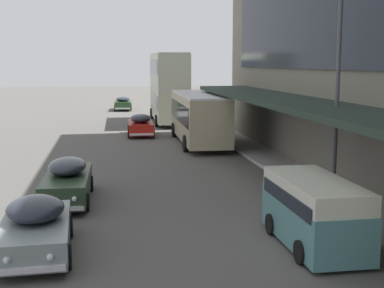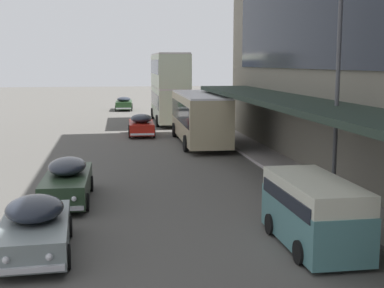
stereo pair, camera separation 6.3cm
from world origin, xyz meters
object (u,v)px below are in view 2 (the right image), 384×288
(transit_bus_kerbside_rear, at_px, (199,115))
(vw_van, at_px, (312,208))
(transit_bus_kerbside_front, at_px, (169,86))
(street_lamp, at_px, (334,82))
(sedan_trailing_mid, at_px, (141,125))
(sedan_trailing_near, at_px, (67,180))
(sedan_oncoming_rear, at_px, (35,227))
(sedan_second_near, at_px, (124,103))

(transit_bus_kerbside_rear, bearing_deg, vw_van, -90.27)
(transit_bus_kerbside_front, bearing_deg, street_lamp, -84.11)
(transit_bus_kerbside_front, distance_m, sedan_trailing_mid, 9.11)
(street_lamp, bearing_deg, sedan_trailing_near, 170.44)
(sedan_oncoming_rear, bearing_deg, sedan_trailing_mid, 79.51)
(sedan_oncoming_rear, relative_size, vw_van, 0.98)
(sedan_trailing_near, distance_m, sedan_second_near, 39.69)
(transit_bus_kerbside_rear, bearing_deg, sedan_second_near, 98.91)
(sedan_trailing_near, bearing_deg, transit_bus_kerbside_front, 75.28)
(sedan_oncoming_rear, bearing_deg, sedan_trailing_near, 85.28)
(sedan_trailing_mid, bearing_deg, transit_bus_kerbside_front, 70.09)
(sedan_second_near, xyz_separation_m, street_lamp, (6.47, -41.20, 3.78))
(sedan_oncoming_rear, bearing_deg, sedan_second_near, 85.22)
(sedan_trailing_mid, xyz_separation_m, sedan_second_near, (-0.60, 21.52, -0.03))
(street_lamp, bearing_deg, sedan_second_near, 98.92)
(street_lamp, bearing_deg, transit_bus_kerbside_front, 95.89)
(sedan_trailing_near, height_order, sedan_oncoming_rear, sedan_trailing_near)
(sedan_trailing_mid, xyz_separation_m, vw_van, (3.38, -24.23, 0.32))
(sedan_second_near, bearing_deg, vw_van, -85.03)
(sedan_trailing_near, xyz_separation_m, street_lamp, (9.78, -1.65, 3.73))
(transit_bus_kerbside_front, distance_m, sedan_second_near, 13.98)
(sedan_second_near, relative_size, street_lamp, 0.63)
(transit_bus_kerbside_front, height_order, sedan_oncoming_rear, transit_bus_kerbside_front)
(sedan_trailing_near, distance_m, vw_van, 9.58)
(transit_bus_kerbside_front, bearing_deg, sedan_second_near, 105.11)
(sedan_trailing_mid, bearing_deg, transit_bus_kerbside_rear, -51.92)
(sedan_trailing_near, relative_size, sedan_second_near, 1.05)
(transit_bus_kerbside_front, bearing_deg, transit_bus_kerbside_rear, -87.81)
(transit_bus_kerbside_rear, xyz_separation_m, sedan_trailing_mid, (-3.47, 4.43, -1.09))
(sedan_trailing_mid, relative_size, sedan_oncoming_rear, 0.97)
(transit_bus_kerbside_front, xyz_separation_m, sedan_oncoming_rear, (-7.37, -31.91, -2.49))
(sedan_trailing_mid, bearing_deg, sedan_trailing_near, -102.25)
(sedan_second_near, distance_m, vw_van, 45.92)
(vw_van, bearing_deg, sedan_trailing_near, 139.64)
(transit_bus_kerbside_rear, height_order, vw_van, transit_bus_kerbside_rear)
(transit_bus_kerbside_front, bearing_deg, sedan_oncoming_rear, -103.00)
(sedan_trailing_mid, bearing_deg, sedan_oncoming_rear, -100.49)
(sedan_second_near, bearing_deg, sedan_trailing_near, -94.79)
(transit_bus_kerbside_front, relative_size, transit_bus_kerbside_rear, 1.02)
(transit_bus_kerbside_rear, relative_size, sedan_oncoming_rear, 2.28)
(sedan_oncoming_rear, height_order, sedan_second_near, sedan_oncoming_rear)
(transit_bus_kerbside_rear, height_order, street_lamp, street_lamp)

